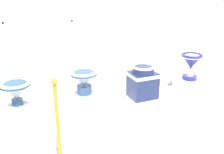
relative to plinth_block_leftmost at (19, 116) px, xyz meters
The scene contains 13 objects.
wall_back 1.86m from the plinth_block_leftmost, 18.06° to the left, with size 4.36×0.06×2.95m, color white.
display_platform 1.32m from the plinth_block_leftmost, ahead, with size 3.44×0.93×0.12m, color white.
plinth_block_leftmost is the anchor object (origin of this frame).
antique_toilet_leftmost 0.35m from the plinth_block_leftmost, 75.96° to the left, with size 0.39×0.39×0.37m.
plinth_block_slender_white 0.86m from the plinth_block_leftmost, ahead, with size 0.38×0.28×0.27m, color white.
antique_toilet_slender_white 0.94m from the plinth_block_leftmost, ahead, with size 0.37×0.37×0.36m.
plinth_block_central_ornate 1.73m from the plinth_block_leftmost, ahead, with size 0.37×0.35×0.12m, color white.
antique_toilet_central_ornate 1.75m from the plinth_block_leftmost, ahead, with size 0.38×0.34×0.49m.
plinth_block_broad_patterned 2.62m from the plinth_block_leftmost, ahead, with size 0.38×0.38×0.25m, color white.
antique_toilet_broad_patterned 2.66m from the plinth_block_leftmost, ahead, with size 0.33×0.33×0.42m.
info_placard_first 1.15m from the plinth_block_leftmost, 89.52° to the left, with size 0.13×0.01×0.16m.
info_placard_second 1.44m from the plinth_block_leftmost, 23.84° to the left, with size 0.12×0.01×0.13m.
stanchion_post_near_left 0.98m from the plinth_block_leftmost, 70.46° to the right, with size 0.25×0.25×1.00m.
Camera 1 is at (0.75, -0.54, 1.78)m, focal length 40.45 mm.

